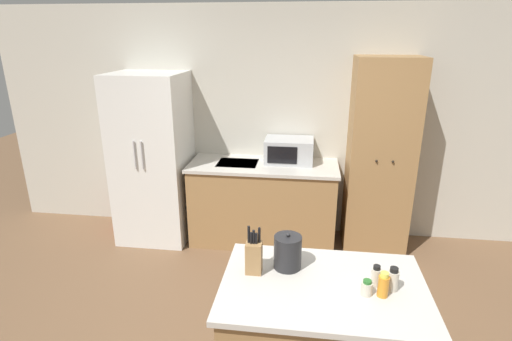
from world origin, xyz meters
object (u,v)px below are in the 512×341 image
Objects in this scene: microwave at (289,150)px; knife_block at (254,256)px; spice_bottle_amber_oil at (367,288)px; kettle at (288,252)px; spice_bottle_tall_dark at (393,280)px; fire_extinguisher at (119,213)px; pantry_cabinet at (380,157)px; spice_bottle_green_herb at (376,276)px; refrigerator at (153,159)px; spice_bottle_short_red at (383,285)px.

microwave is 2.17m from knife_block.
spice_bottle_amber_oil is 0.51m from kettle.
spice_bottle_tall_dark is at bearing -5.27° from knife_block.
microwave reaches higher than fire_extinguisher.
spice_bottle_tall_dark is at bearing -72.31° from microwave.
pantry_cabinet reaches higher than spice_bottle_tall_dark.
pantry_cabinet reaches higher than microwave.
pantry_cabinet is 3.94× the size of microwave.
refrigerator is at bearing 136.26° from spice_bottle_green_herb.
fire_extinguisher is (-2.63, 2.24, -0.74)m from spice_bottle_amber_oil.
knife_block is 2.11× the size of spice_bottle_tall_dark.
spice_bottle_short_red is at bearing -135.21° from spice_bottle_tall_dark.
pantry_cabinet reaches higher than fire_extinguisher.
spice_bottle_green_herb is at bearing -99.11° from pantry_cabinet.
knife_block is 2.35× the size of spice_bottle_green_herb.
fire_extinguisher is at bearing 133.21° from knife_block.
refrigerator is 0.92m from fire_extinguisher.
refrigerator reaches higher than spice_bottle_short_red.
pantry_cabinet is at bearing 83.30° from spice_bottle_tall_dark.
spice_bottle_amber_oil is 0.39× the size of kettle.
spice_bottle_green_herb is at bearing -3.30° from knife_block.
refrigerator is 4.07× the size of fire_extinguisher.
pantry_cabinet reaches higher than spice_bottle_green_herb.
knife_block is at bearing -116.74° from pantry_cabinet.
spice_bottle_amber_oil is (0.56, -2.31, -0.11)m from microwave.
pantry_cabinet is at bearing 80.89° from spice_bottle_green_herb.
pantry_cabinet is at bearing 63.26° from knife_block.
knife_block is 0.22m from kettle.
refrigerator is at bearing 134.11° from spice_bottle_amber_oil.
kettle is at bearing 165.53° from spice_bottle_tall_dark.
refrigerator reaches higher than spice_bottle_green_herb.
kettle is at bearing 158.10° from spice_bottle_short_red.
spice_bottle_short_red is 3.60m from fire_extinguisher.
spice_bottle_short_red is at bearing 1.01° from spice_bottle_amber_oil.
knife_block is at bearing 168.12° from spice_bottle_amber_oil.
fire_extinguisher is at bearing 141.96° from spice_bottle_tall_dark.
spice_bottle_tall_dark is 0.61× the size of kettle.
knife_block reaches higher than fire_extinguisher.
refrigerator is 13.03× the size of spice_bottle_tall_dark.
microwave reaches higher than spice_bottle_tall_dark.
fire_extinguisher is (-0.54, 0.08, -0.74)m from refrigerator.
spice_bottle_amber_oil reaches higher than fire_extinguisher.
microwave is 2.38m from spice_bottle_amber_oil.
fire_extinguisher is (-3.03, -0.01, -0.83)m from pantry_cabinet.
spice_bottle_short_red reaches higher than spice_bottle_amber_oil.
spice_bottle_tall_dark is at bearing -14.47° from kettle.
spice_bottle_tall_dark is 0.17m from spice_bottle_amber_oil.
refrigerator is 6.16× the size of knife_block.
spice_bottle_green_herb is 3.52m from fire_extinguisher.
spice_bottle_tall_dark is (0.81, -0.07, -0.04)m from knife_block.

